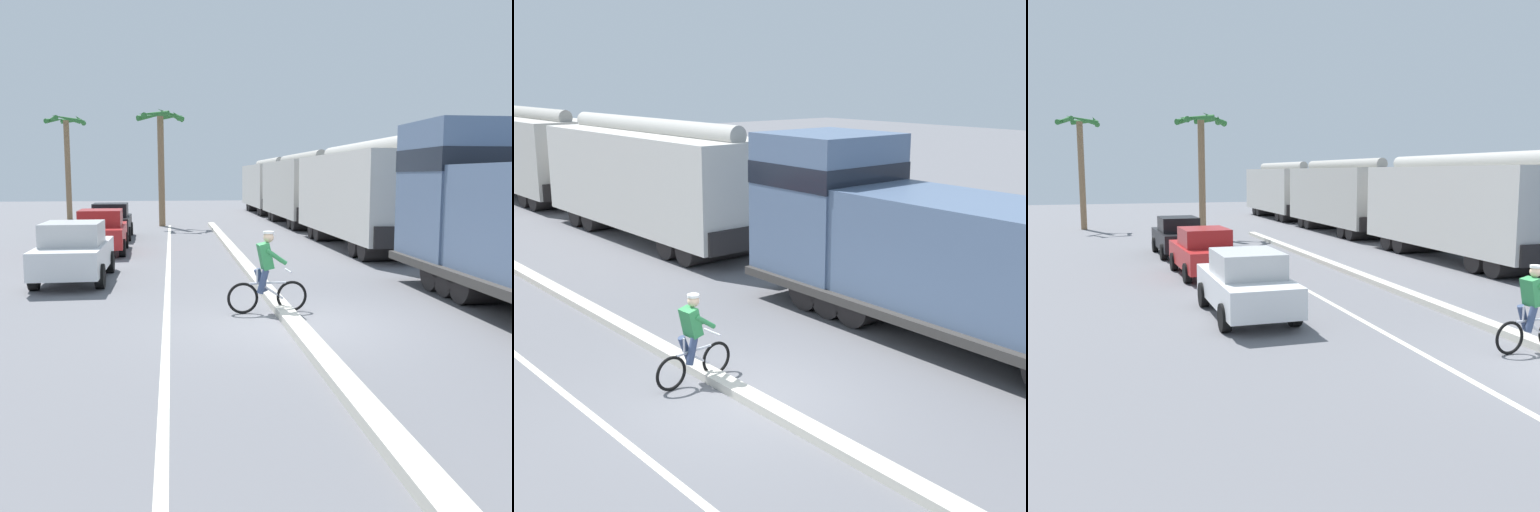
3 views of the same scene
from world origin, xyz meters
TOP-DOWN VIEW (x-y plane):
  - ground_plane at (0.00, 0.00)m, footprint 120.00×120.00m
  - median_curb at (0.00, 6.00)m, footprint 0.36×36.00m
  - locomotive at (5.23, -0.28)m, footprint 3.10×11.61m
  - hopper_car_lead at (5.23, 11.87)m, footprint 2.90×10.60m
  - hopper_car_middle at (5.23, 23.47)m, footprint 2.90×10.60m
  - cyclist at (-0.33, 1.04)m, footprint 1.71×0.48m

SIDE VIEW (x-z plane):
  - ground_plane at x=0.00m, z-range 0.00..0.00m
  - median_curb at x=0.00m, z-range 0.00..0.16m
  - cyclist at x=-0.33m, z-range -0.04..1.67m
  - locomotive at x=5.23m, z-range -0.30..3.90m
  - hopper_car_lead at x=5.23m, z-range -0.01..4.17m
  - hopper_car_middle at x=5.23m, z-range -0.01..4.17m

